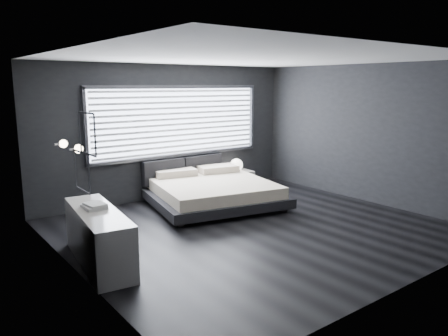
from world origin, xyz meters
TOP-DOWN VIEW (x-y plane):
  - room at (0.00, 0.00)m, footprint 6.04×6.00m
  - window at (0.20, 2.70)m, footprint 4.14×0.09m
  - headboard at (0.26, 2.64)m, footprint 1.96×0.16m
  - sconce_near at (-2.88, 0.05)m, footprint 0.18×0.11m
  - sconce_far at (-2.88, 0.65)m, footprint 0.18×0.11m
  - wall_art_upper at (-2.98, -0.55)m, footprint 0.01×0.48m
  - wall_art_lower at (-2.98, -0.30)m, footprint 0.01×0.48m
  - bed at (0.26, 1.59)m, footprint 2.85×2.77m
  - nightstand at (1.63, 2.50)m, footprint 0.73×0.63m
  - orb_lamp at (1.58, 2.46)m, footprint 0.30×0.30m
  - dresser at (-2.65, 0.16)m, footprint 0.75×1.89m
  - book_stack at (-2.63, 0.30)m, footprint 0.27×0.36m

SIDE VIEW (x-z plane):
  - nightstand at x=1.63m, z-range 0.00..0.39m
  - bed at x=0.26m, z-range -0.02..0.60m
  - dresser at x=-2.65m, z-range 0.00..0.74m
  - orb_lamp at x=1.58m, z-range 0.39..0.69m
  - headboard at x=0.26m, z-range 0.31..0.83m
  - book_stack at x=-2.63m, z-range 0.73..0.80m
  - wall_art_lower at x=-2.98m, z-range 1.14..1.62m
  - room at x=0.00m, z-range 0.00..2.80m
  - sconce_near at x=-2.88m, z-range 1.55..1.66m
  - sconce_far at x=-2.88m, z-range 1.55..1.66m
  - window at x=0.20m, z-range 0.85..2.37m
  - wall_art_upper at x=-2.98m, z-range 1.61..2.09m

